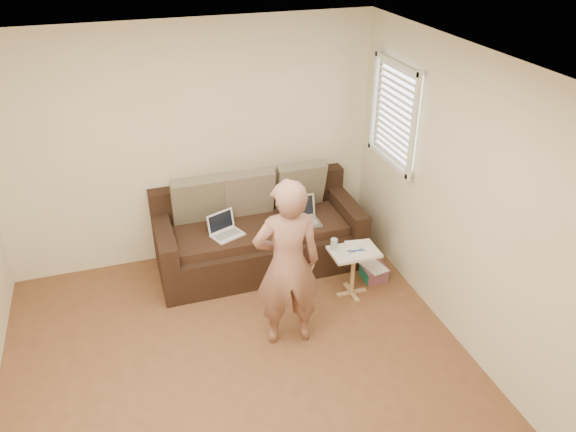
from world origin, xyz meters
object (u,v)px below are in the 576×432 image
at_px(side_table, 353,272).
at_px(sofa, 259,231).
at_px(person, 287,264).
at_px(laptop_silver, 303,224).
at_px(striped_box, 374,273).
at_px(laptop_white, 228,236).
at_px(drinking_glass, 334,244).

bearing_deg(side_table, sofa, 132.83).
bearing_deg(side_table, person, -152.95).
distance_m(sofa, side_table, 1.13).
height_order(sofa, laptop_silver, sofa).
distance_m(laptop_silver, striped_box, 0.92).
relative_size(laptop_white, drinking_glass, 2.61).
height_order(sofa, striped_box, sofa).
bearing_deg(person, drinking_glass, -135.11).
xyz_separation_m(person, drinking_glass, (0.65, 0.51, -0.23)).
xyz_separation_m(side_table, striped_box, (0.33, 0.16, -0.18)).
relative_size(laptop_silver, laptop_white, 1.19).
bearing_deg(laptop_silver, striped_box, -37.44).
xyz_separation_m(laptop_white, drinking_glass, (0.95, -0.59, 0.07)).
height_order(laptop_white, drinking_glass, drinking_glass).
xyz_separation_m(sofa, laptop_silver, (0.45, -0.15, 0.10)).
relative_size(drinking_glass, striped_box, 0.47).
bearing_deg(sofa, striped_box, -31.32).
relative_size(laptop_silver, person, 0.23).
bearing_deg(laptop_silver, drinking_glass, -77.12).
height_order(laptop_white, side_table, laptop_white).
height_order(laptop_silver, person, person).
bearing_deg(striped_box, laptop_white, 160.41).
bearing_deg(laptop_silver, side_table, -63.99).
height_order(laptop_white, person, person).
bearing_deg(laptop_white, person, -97.62).
bearing_deg(laptop_white, drinking_glass, -54.62).
relative_size(person, striped_box, 6.48).
bearing_deg(laptop_silver, sofa, 162.09).
bearing_deg(striped_box, laptop_silver, 141.49).
distance_m(laptop_silver, side_table, 0.77).
relative_size(laptop_white, person, 0.19).
height_order(side_table, drinking_glass, drinking_glass).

